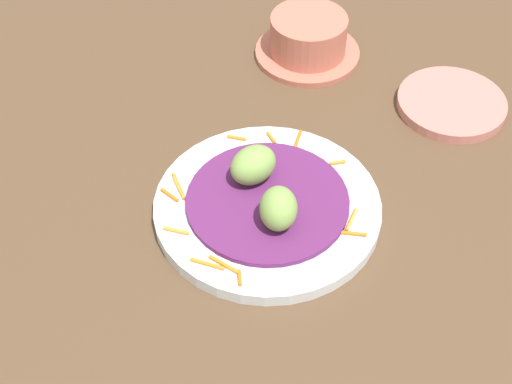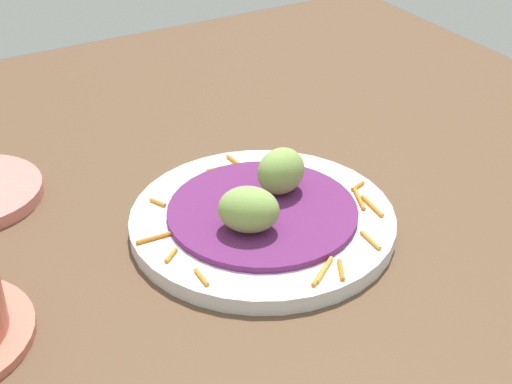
{
  "view_description": "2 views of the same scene",
  "coord_description": "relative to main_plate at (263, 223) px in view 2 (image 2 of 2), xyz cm",
  "views": [
    {
      "loc": [
        11.28,
        -57.11,
        64.94
      ],
      "look_at": [
        -1.39,
        -2.33,
        4.59
      ],
      "focal_mm": 52.52,
      "sensor_mm": 36.0,
      "label": 1
    },
    {
      "loc": [
        -52.13,
        27.7,
        44.13
      ],
      "look_at": [
        0.91,
        -2.57,
        5.68
      ],
      "focal_mm": 53.79,
      "sensor_mm": 36.0,
      "label": 2
    }
  ],
  "objects": [
    {
      "name": "table_surface",
      "position": [
        0.21,
        2.75,
        -1.79
      ],
      "size": [
        110.0,
        110.0,
        2.0
      ],
      "primitive_type": "cube",
      "color": "brown",
      "rests_on": "ground"
    },
    {
      "name": "carrot_garnish",
      "position": [
        -2.03,
        -0.75,
        0.99
      ],
      "size": [
        23.41,
        23.95,
        0.4
      ],
      "color": "orange",
      "rests_on": "main_plate"
    },
    {
      "name": "main_plate",
      "position": [
        0.0,
        0.0,
        0.0
      ],
      "size": [
        25.3,
        25.3,
        1.57
      ],
      "primitive_type": "cylinder",
      "color": "silver",
      "rests_on": "table_surface"
    },
    {
      "name": "guac_scoop_center",
      "position": [
        -2.04,
        3.11,
        3.58
      ],
      "size": [
        6.76,
        7.01,
        4.26
      ],
      "primitive_type": "ellipsoid",
      "rotation": [
        0.0,
        0.0,
        4.07
      ],
      "color": "#84A851",
      "rests_on": "cabbage_bed"
    },
    {
      "name": "cabbage_bed",
      "position": [
        0.0,
        0.0,
        1.12
      ],
      "size": [
        18.1,
        18.1,
        0.66
      ],
      "primitive_type": "cylinder",
      "color": "#60235B",
      "rests_on": "main_plate"
    },
    {
      "name": "guac_scoop_left",
      "position": [
        2.04,
        -3.11,
        3.75
      ],
      "size": [
        4.96,
        5.7,
        4.6
      ],
      "primitive_type": "ellipsoid",
      "rotation": [
        0.0,
        0.0,
        3.35
      ],
      "color": "#84A851",
      "rests_on": "cabbage_bed"
    }
  ]
}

